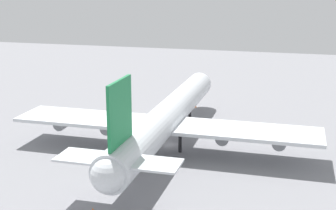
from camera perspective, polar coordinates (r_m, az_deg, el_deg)
name	(u,v)px	position (r m, az deg, el deg)	size (l,w,h in m)	color
ground_plane	(168,145)	(101.96, 0.00, -4.88)	(286.03, 286.03, 0.00)	gray
cargo_airplane	(167,117)	(99.57, -0.06, -1.44)	(71.51, 63.35, 19.93)	silver
safety_cone_nose	(196,106)	(131.92, 3.34, -0.11)	(0.59, 0.59, 0.84)	orange
safety_cone_tail	(93,210)	(74.97, -9.05, -12.39)	(0.47, 0.47, 0.68)	orange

